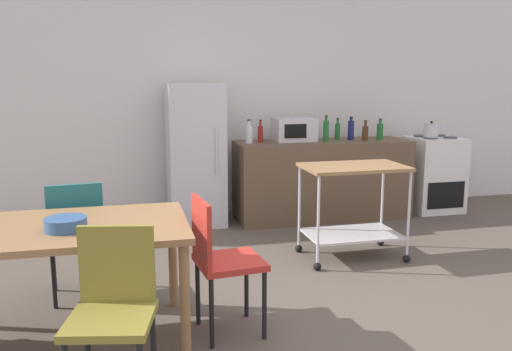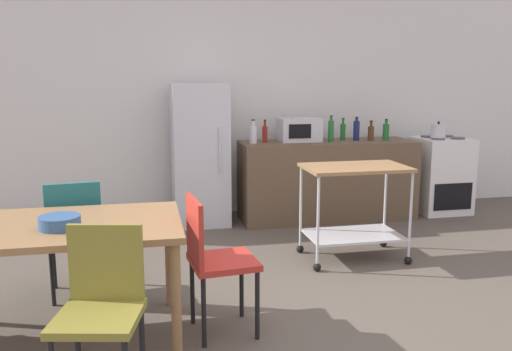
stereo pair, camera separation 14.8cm
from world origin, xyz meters
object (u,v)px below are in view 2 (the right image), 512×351
Objects in this scene: bottle_vinegar at (331,131)px; bottle_hot_sauce at (386,131)px; bottle_wine at (253,134)px; bottle_soda at (265,133)px; refrigerator at (200,155)px; bottle_sparkling_water at (371,133)px; chair_red at (213,255)px; bottle_soy_sauce at (343,131)px; kettle at (438,131)px; fruit_bowl at (60,222)px; bottle_sesame_oil at (356,130)px; chair_teal at (75,230)px; stove_oven at (440,175)px; kitchen_cart at (354,197)px; chair_olive at (101,303)px; dining_table at (56,237)px; microwave at (299,130)px.

bottle_vinegar reaches higher than bottle_hot_sauce.
bottle_soda is at bearing 16.72° from bottle_wine.
bottle_soda is 1.42m from bottle_hot_sauce.
bottle_sparkling_water is (1.95, -0.14, 0.22)m from refrigerator.
chair_red is 0.57× the size of refrigerator.
bottle_soy_sauce reaches higher than kettle.
bottle_hot_sauce reaches higher than fruit_bowl.
bottle_wine is at bearing -179.50° from bottle_sesame_oil.
kettle is (1.32, -0.03, -0.02)m from bottle_vinegar.
refrigerator is (1.12, 1.88, 0.26)m from chair_teal.
stove_oven is 1.09m from bottle_sparkling_water.
refrigerator is 1.49m from bottle_vinegar.
bottle_sparkling_water reaches higher than kitchen_cart.
bottle_hot_sauce is at bearing -2.85° from bottle_soda.
fruit_bowl is at bearing -142.09° from bottle_hot_sauce.
bottle_sesame_oil is (0.13, -0.08, 0.02)m from bottle_soy_sauce.
bottle_soy_sauce reaches higher than chair_olive.
bottle_sesame_oil is at bearing 62.61° from chair_olive.
chair_olive reaches higher than dining_table.
bottle_soda is 2.06m from kettle.
chair_red is 3.72× the size of fruit_bowl.
refrigerator is 5.92× the size of bottle_wine.
chair_olive is 3.72× the size of fruit_bowl.
kitchen_cart is 3.35× the size of bottle_sesame_oil.
chair_olive is 0.57× the size of refrigerator.
bottle_sesame_oil reaches higher than chair_red.
bottle_soy_sauce reaches higher than kitchen_cart.
bottle_sesame_oil is at bearing 9.54° from bottle_vinegar.
bottle_vinegar is at bearing 42.62° from dining_table.
fruit_bowl is at bearing -136.27° from bottle_soy_sauce.
microwave is at bearing 173.66° from bottle_hot_sauce.
bottle_sparkling_water is (0.74, 1.35, 0.42)m from kitchen_cart.
fruit_bowl is (0.04, -0.11, 0.12)m from dining_table.
bottle_soy_sauce is 1.06× the size of kettle.
kettle is (1.57, 1.31, 0.43)m from kitchen_cart.
refrigerator is 2.80m from kettle.
chair_olive is 3.40× the size of bottle_wine.
bottle_vinegar is at bearing 44.35° from fruit_bowl.
kitchen_cart is (2.05, 1.76, 0.05)m from chair_olive.
microwave reaches higher than bottle_soy_sauce.
kettle is at bearing -4.34° from bottle_hot_sauce.
bottle_wine reaches higher than chair_red.
bottle_soy_sauce is at bearing 150.62° from bottle_sesame_oil.
chair_teal is at bearing -150.51° from bottle_sparkling_water.
refrigerator reaches higher than bottle_vinegar.
dining_table is at bearing -114.22° from refrigerator.
kitchen_cart is 3.47× the size of bottle_wine.
stove_oven reaches higher than chair_teal.
stove_oven is 3.99× the size of bottle_sparkling_water.
dining_table is 0.69m from chair_teal.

